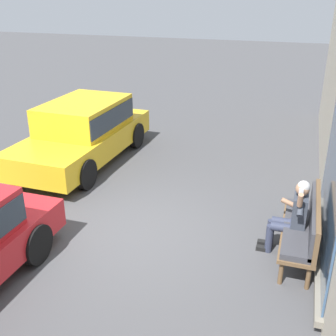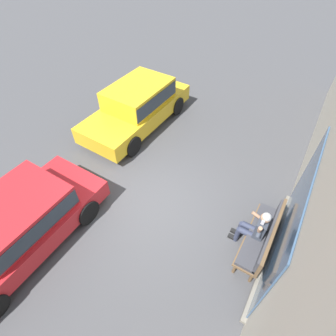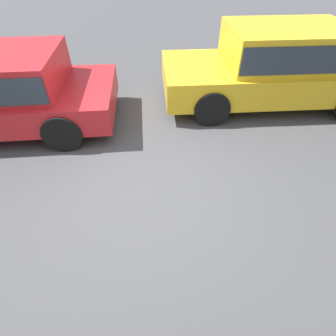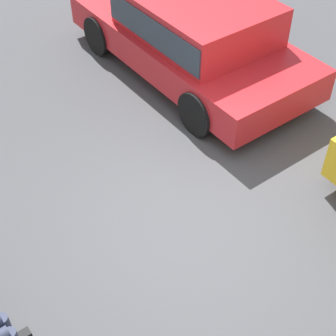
% 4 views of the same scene
% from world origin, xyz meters
% --- Properties ---
extents(ground_plane, '(60.00, 60.00, 0.00)m').
position_xyz_m(ground_plane, '(0.00, 0.00, 0.00)').
color(ground_plane, '#424244').
extents(bench, '(1.90, 0.55, 1.00)m').
position_xyz_m(bench, '(-0.23, 2.90, 0.57)').
color(bench, brown).
rests_on(bench, ground_plane).
extents(person_on_phone, '(0.73, 0.74, 1.34)m').
position_xyz_m(person_on_phone, '(-0.25, 2.67, 0.70)').
color(person_on_phone, '#2D3347').
rests_on(person_on_phone, ground_plane).
extents(parked_car_near, '(4.50, 2.00, 1.52)m').
position_xyz_m(parked_car_near, '(-2.85, -2.54, 0.83)').
color(parked_car_near, gold).
rests_on(parked_car_near, ground_plane).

